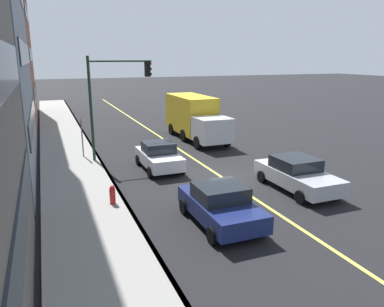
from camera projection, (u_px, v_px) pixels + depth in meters
The scene contains 11 objects.
ground at pixel (223, 178), 19.04m from camera, with size 200.00×200.00×0.00m, color black.
sidewalk_slab at pixel (82, 195), 16.49m from camera, with size 80.00×3.39×0.15m, color gray.
curb_edge at pixel (118, 191), 17.07m from camera, with size 80.00×0.16×0.15m, color slate.
lane_stripe_center at pixel (223, 178), 19.04m from camera, with size 80.00×0.16×0.01m, color #D8CC4C.
car_white at pixel (159, 156), 20.39m from camera, with size 3.89×1.93×1.53m.
car_navy at pixel (220, 205), 13.70m from camera, with size 4.03×2.10×1.49m.
car_silver at pixel (297, 174), 17.25m from camera, with size 4.57×2.09×1.52m.
truck_yellow at pixel (195, 117), 27.93m from camera, with size 7.85×2.48×3.20m.
traffic_light_mast at pixel (114, 91), 21.35m from camera, with size 0.28×3.73×6.12m.
street_sign_post at pixel (82, 132), 22.39m from camera, with size 0.60×0.08×2.79m.
fire_hydrant at pixel (113, 196), 15.28m from camera, with size 0.24×0.24×0.94m.
Camera 1 is at (-16.21, 8.24, 6.02)m, focal length 34.67 mm.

